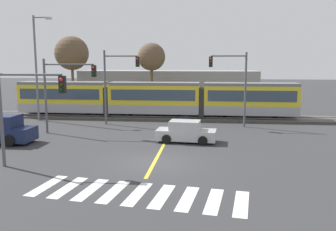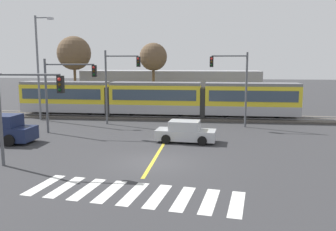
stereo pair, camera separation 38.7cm
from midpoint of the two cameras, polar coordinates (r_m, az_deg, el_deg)
ground_plane at (r=20.30m, az=-1.96°, el=-7.54°), size 200.00×200.00×0.00m
track_bed at (r=35.98m, az=2.14°, el=-0.28°), size 120.00×4.00×0.18m
rail_near at (r=35.25m, az=2.04°, el=-0.23°), size 120.00×0.08×0.10m
rail_far at (r=36.67m, az=2.24°, el=0.11°), size 120.00×0.08×0.10m
light_rail_tram at (r=36.01m, az=-1.65°, el=2.87°), size 28.00×2.64×3.43m
crosswalk_stripe_0 at (r=17.66m, az=-18.65°, el=-10.48°), size 0.93×2.85×0.01m
crosswalk_stripe_1 at (r=17.10m, az=-15.51°, el=-10.97°), size 0.93×2.85×0.01m
crosswalk_stripe_2 at (r=16.60m, az=-12.16°, el=-11.45°), size 0.93×2.85×0.01m
crosswalk_stripe_3 at (r=16.15m, az=-8.60°, el=-11.93°), size 0.93×2.85×0.01m
crosswalk_stripe_4 at (r=15.76m, az=-4.84°, el=-12.38°), size 0.93×2.85×0.01m
crosswalk_stripe_5 at (r=15.45m, az=-0.90°, el=-12.80°), size 0.93×2.85×0.01m
crosswalk_stripe_6 at (r=15.21m, az=3.20°, el=-13.16°), size 0.93×2.85×0.01m
crosswalk_stripe_7 at (r=15.05m, az=7.43°, el=-13.48°), size 0.93×2.85×0.01m
crosswalk_stripe_8 at (r=14.96m, az=11.73°, el=-13.72°), size 0.93×2.85×0.01m
lane_centre_line at (r=25.72m, az=0.05°, el=-4.06°), size 0.20×17.03×0.01m
sedan_crossing at (r=25.27m, az=3.27°, el=-2.69°), size 4.32×2.15×1.52m
traffic_light_far_left at (r=32.28m, az=-7.87°, el=6.16°), size 3.25×0.38×6.66m
traffic_light_far_right at (r=31.24m, az=10.96°, el=5.92°), size 3.25×0.38×6.45m
traffic_light_near_left at (r=20.29m, az=-21.88°, el=2.28°), size 3.75×0.38×5.56m
traffic_light_mid_left at (r=29.03m, az=-16.06°, el=4.88°), size 4.25×0.38×5.88m
street_lamp_west at (r=36.45m, az=-19.69°, el=7.93°), size 1.88×0.28×9.95m
bare_tree_far_west at (r=44.28m, az=-14.60°, el=9.61°), size 4.01×4.01×8.67m
bare_tree_west at (r=40.88m, az=-2.10°, el=9.31°), size 3.15×3.15×7.78m
building_backdrop_far at (r=47.67m, az=0.72°, el=4.52°), size 23.11×6.00×4.49m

